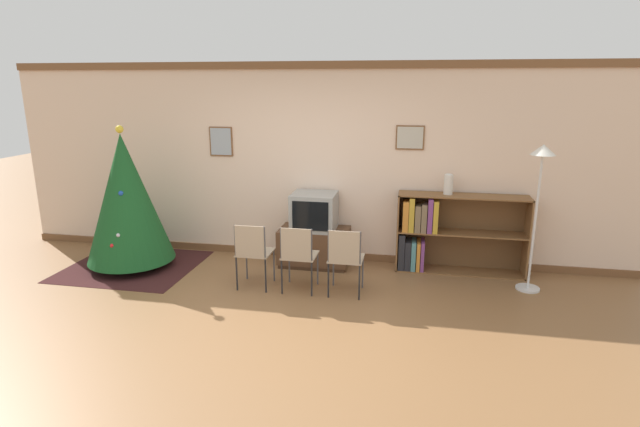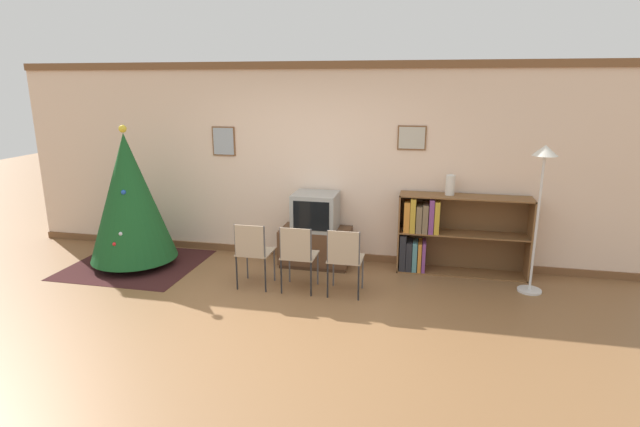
# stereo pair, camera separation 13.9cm
# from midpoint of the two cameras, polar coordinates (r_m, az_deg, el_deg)

# --- Properties ---
(ground_plane) EXTENTS (24.00, 24.00, 0.00)m
(ground_plane) POSITION_cam_midpoint_polar(r_m,az_deg,el_deg) (5.26, -7.22, -12.88)
(ground_plane) COLOR brown
(wall_back) EXTENTS (8.70, 0.11, 2.70)m
(wall_back) POSITION_cam_midpoint_polar(r_m,az_deg,el_deg) (6.91, -1.83, 5.77)
(wall_back) COLOR beige
(wall_back) RESTS_ON ground_plane
(area_rug) EXTENTS (1.70, 1.55, 0.01)m
(area_rug) POSITION_cam_midpoint_polar(r_m,az_deg,el_deg) (7.32, -21.07, -5.62)
(area_rug) COLOR #381919
(area_rug) RESTS_ON ground_plane
(christmas_tree) EXTENTS (1.13, 1.13, 1.90)m
(christmas_tree) POSITION_cam_midpoint_polar(r_m,az_deg,el_deg) (7.07, -21.78, 1.61)
(christmas_tree) COLOR maroon
(christmas_tree) RESTS_ON area_rug
(tv_console) EXTENTS (0.94, 0.53, 0.51)m
(tv_console) POSITION_cam_midpoint_polar(r_m,az_deg,el_deg) (6.82, -1.23, -3.81)
(tv_console) COLOR #412A1A
(tv_console) RESTS_ON ground_plane
(television) EXTENTS (0.58, 0.52, 0.49)m
(television) POSITION_cam_midpoint_polar(r_m,az_deg,el_deg) (6.68, -1.26, 0.25)
(television) COLOR #9E9E99
(television) RESTS_ON tv_console
(folding_chair_left) EXTENTS (0.40, 0.40, 0.82)m
(folding_chair_left) POSITION_cam_midpoint_polar(r_m,az_deg,el_deg) (6.04, -8.34, -4.32)
(folding_chair_left) COLOR tan
(folding_chair_left) RESTS_ON ground_plane
(folding_chair_center) EXTENTS (0.40, 0.40, 0.82)m
(folding_chair_center) POSITION_cam_midpoint_polar(r_m,az_deg,el_deg) (5.88, -3.19, -4.70)
(folding_chair_center) COLOR tan
(folding_chair_center) RESTS_ON ground_plane
(folding_chair_right) EXTENTS (0.40, 0.40, 0.82)m
(folding_chair_right) POSITION_cam_midpoint_polar(r_m,az_deg,el_deg) (5.78, 2.21, -5.05)
(folding_chair_right) COLOR tan
(folding_chair_right) RESTS_ON ground_plane
(bookshelf) EXTENTS (1.64, 0.36, 1.04)m
(bookshelf) POSITION_cam_midpoint_polar(r_m,az_deg,el_deg) (6.71, 12.71, -2.25)
(bookshelf) COLOR brown
(bookshelf) RESTS_ON ground_plane
(vase) EXTENTS (0.12, 0.12, 0.26)m
(vase) POSITION_cam_midpoint_polar(r_m,az_deg,el_deg) (6.58, 13.88, 3.29)
(vase) COLOR silver
(vase) RESTS_ON bookshelf
(standing_lamp) EXTENTS (0.28, 0.28, 1.76)m
(standing_lamp) POSITION_cam_midpoint_polar(r_m,az_deg,el_deg) (6.22, 23.25, 3.54)
(standing_lamp) COLOR silver
(standing_lamp) RESTS_ON ground_plane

